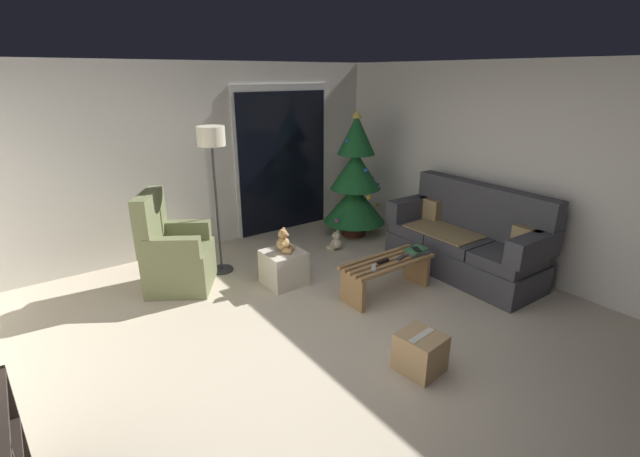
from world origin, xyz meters
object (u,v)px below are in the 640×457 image
at_px(coffee_table, 387,271).
at_px(book_stack, 416,251).
at_px(couch, 466,241).
at_px(remote_silver, 374,268).
at_px(remote_graphite, 401,258).
at_px(teddy_bear_cream_by_tree, 336,242).
at_px(floor_lamp, 212,151).
at_px(ottoman, 284,268).
at_px(armchair, 175,255).
at_px(teddy_bear_honey, 284,242).
at_px(remote_black, 383,261).
at_px(cell_phone, 416,249).
at_px(christmas_tree, 355,182).
at_px(cardboard_box_taped_mid_floor, 420,352).

bearing_deg(coffee_table, book_stack, -7.24).
bearing_deg(couch, remote_silver, 177.38).
relative_size(couch, book_stack, 7.20).
xyz_separation_m(remote_graphite, teddy_bear_cream_by_tree, (0.17, 1.40, -0.30)).
bearing_deg(couch, floor_lamp, 143.82).
height_order(book_stack, ottoman, book_stack).
bearing_deg(remote_graphite, floor_lamp, 22.97).
distance_m(armchair, teddy_bear_honey, 1.25).
bearing_deg(remote_black, cell_phone, 79.85).
distance_m(couch, christmas_tree, 1.87).
xyz_separation_m(remote_graphite, cardboard_box_taped_mid_floor, (-0.87, -1.08, -0.25)).
xyz_separation_m(book_stack, armchair, (-2.25, 1.58, -0.03)).
xyz_separation_m(couch, remote_silver, (-1.47, 0.07, 0.02)).
relative_size(coffee_table, remote_black, 7.05).
distance_m(cell_phone, floor_lamp, 2.59).
relative_size(remote_black, teddy_bear_honey, 0.55).
xyz_separation_m(cell_phone, teddy_bear_cream_by_tree, (-0.06, 1.41, -0.35)).
bearing_deg(teddy_bear_honey, couch, -27.13).
bearing_deg(remote_black, teddy_bear_honey, -144.57).
xyz_separation_m(remote_graphite, floor_lamp, (-1.41, 1.70, 1.09)).
height_order(remote_silver, christmas_tree, christmas_tree).
xyz_separation_m(floor_lamp, teddy_bear_cream_by_tree, (1.58, -0.31, -1.38)).
xyz_separation_m(remote_graphite, armchair, (-2.00, 1.59, -0.02)).
bearing_deg(teddy_bear_honey, remote_black, -51.15).
xyz_separation_m(remote_graphite, remote_black, (-0.23, 0.05, 0.00)).
relative_size(coffee_table, book_stack, 4.05).
relative_size(remote_silver, ottoman, 0.35).
bearing_deg(teddy_bear_honey, floor_lamp, 120.72).
xyz_separation_m(christmas_tree, cardboard_box_taped_mid_floor, (-1.64, -2.80, -0.67)).
height_order(book_stack, teddy_bear_cream_by_tree, book_stack).
bearing_deg(christmas_tree, armchair, -177.36).
height_order(remote_black, christmas_tree, christmas_tree).
bearing_deg(cell_phone, ottoman, 166.21).
relative_size(couch, remote_graphite, 12.54).
bearing_deg(floor_lamp, remote_graphite, -50.47).
bearing_deg(remote_graphite, teddy_bear_cream_by_tree, -23.44).
height_order(cell_phone, teddy_bear_honey, teddy_bear_honey).
xyz_separation_m(coffee_table, remote_graphite, (0.16, -0.06, 0.15)).
bearing_deg(christmas_tree, teddy_bear_honey, -155.46).
height_order(floor_lamp, teddy_bear_honey, floor_lamp).
bearing_deg(cardboard_box_taped_mid_floor, floor_lamp, 100.91).
distance_m(book_stack, ottoman, 1.54).
bearing_deg(floor_lamp, teddy_bear_honey, -59.28).
distance_m(christmas_tree, armchair, 2.81).
distance_m(remote_silver, teddy_bear_honey, 1.09).
relative_size(couch, teddy_bear_honey, 6.86).
height_order(coffee_table, cell_phone, cell_phone).
height_order(christmas_tree, armchair, christmas_tree).
xyz_separation_m(remote_graphite, teddy_bear_honey, (-0.95, 0.93, 0.11)).
height_order(coffee_table, book_stack, book_stack).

